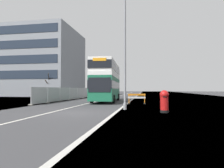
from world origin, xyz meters
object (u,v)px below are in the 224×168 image
(double_decker_bus, at_px, (107,81))
(red_pillar_postbox, at_px, (164,100))
(car_oncoming_near, at_px, (107,92))
(lamppost_foreground, at_px, (125,54))
(car_receding_mid, at_px, (113,92))
(roadworks_barrier, at_px, (137,97))

(double_decker_bus, distance_m, red_pillar_postbox, 13.15)
(double_decker_bus, relative_size, car_oncoming_near, 2.87)
(lamppost_foreground, height_order, car_receding_mid, lamppost_foreground)
(car_oncoming_near, height_order, car_receding_mid, car_oncoming_near)
(double_decker_bus, bearing_deg, red_pillar_postbox, -60.70)
(roadworks_barrier, bearing_deg, lamppost_foreground, -96.29)
(double_decker_bus, distance_m, car_oncoming_near, 19.82)
(car_oncoming_near, distance_m, car_receding_mid, 8.46)
(red_pillar_postbox, xyz_separation_m, roadworks_barrier, (-2.24, 7.68, -0.13))
(car_receding_mid, bearing_deg, roadworks_barrier, -76.02)
(car_oncoming_near, bearing_deg, red_pillar_postbox, -71.55)
(red_pillar_postbox, distance_m, car_receding_mid, 40.44)
(lamppost_foreground, distance_m, roadworks_barrier, 7.21)
(double_decker_bus, height_order, car_oncoming_near, double_decker_bus)
(red_pillar_postbox, height_order, car_receding_mid, car_receding_mid)
(double_decker_bus, distance_m, lamppost_foreground, 10.53)
(car_oncoming_near, xyz_separation_m, car_receding_mid, (0.17, 8.46, -0.04))
(lamppost_foreground, xyz_separation_m, car_oncoming_near, (-7.33, 29.16, -3.46))
(car_oncoming_near, relative_size, car_receding_mid, 0.94)
(red_pillar_postbox, distance_m, car_oncoming_near, 32.37)
(roadworks_barrier, height_order, car_receding_mid, car_receding_mid)
(roadworks_barrier, relative_size, car_receding_mid, 0.46)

